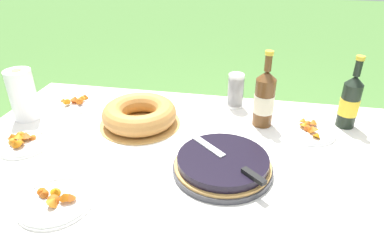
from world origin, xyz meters
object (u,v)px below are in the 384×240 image
(cup_stack, at_px, (236,91))
(snack_plate_far, at_px, (309,130))
(serving_knife, at_px, (229,160))
(paper_towel_roll, at_px, (23,95))
(snack_plate_near, at_px, (76,102))
(juice_bottle_red, at_px, (350,101))
(snack_plate_right, at_px, (23,143))
(cider_bottle_amber, at_px, (264,99))
(snack_plate_left, at_px, (56,201))
(bundt_cake, at_px, (140,114))
(berry_tart, at_px, (223,164))

(cup_stack, distance_m, snack_plate_far, 0.37)
(serving_knife, distance_m, paper_towel_roll, 0.94)
(snack_plate_far, bearing_deg, snack_plate_near, 176.52)
(juice_bottle_red, height_order, snack_plate_right, juice_bottle_red)
(juice_bottle_red, relative_size, snack_plate_far, 1.41)
(cider_bottle_amber, height_order, snack_plate_right, cider_bottle_amber)
(cup_stack, distance_m, snack_plate_left, 0.90)
(bundt_cake, relative_size, snack_plate_near, 1.55)
(berry_tart, bearing_deg, juice_bottle_red, 41.00)
(serving_knife, bearing_deg, paper_towel_roll, 27.05)
(cider_bottle_amber, xyz_separation_m, paper_towel_roll, (-1.01, -0.13, -0.01))
(juice_bottle_red, bearing_deg, snack_plate_far, -150.02)
(berry_tart, height_order, bundt_cake, bundt_cake)
(snack_plate_near, bearing_deg, juice_bottle_red, 1.23)
(snack_plate_left, bearing_deg, snack_plate_far, 36.11)
(bundt_cake, xyz_separation_m, snack_plate_far, (0.70, 0.06, -0.03))
(snack_plate_right, xyz_separation_m, paper_towel_roll, (-0.12, 0.21, 0.10))
(juice_bottle_red, xyz_separation_m, snack_plate_near, (-1.21, -0.03, -0.10))
(snack_plate_far, bearing_deg, serving_knife, -130.89)
(snack_plate_left, bearing_deg, berry_tart, 28.35)
(cup_stack, height_order, snack_plate_far, cup_stack)
(snack_plate_left, distance_m, paper_towel_roll, 0.64)
(berry_tart, xyz_separation_m, serving_knife, (0.02, -0.02, 0.04))
(juice_bottle_red, height_order, snack_plate_left, juice_bottle_red)
(bundt_cake, relative_size, snack_plate_far, 1.58)
(bundt_cake, bearing_deg, cider_bottle_amber, 10.62)
(cup_stack, relative_size, paper_towel_roll, 0.73)
(bundt_cake, xyz_separation_m, snack_plate_left, (-0.09, -0.52, -0.03))
(snack_plate_near, bearing_deg, paper_towel_roll, -132.01)
(bundt_cake, bearing_deg, paper_towel_roll, -175.74)
(snack_plate_right, height_order, paper_towel_roll, paper_towel_roll)
(cup_stack, relative_size, snack_plate_right, 0.85)
(cup_stack, bearing_deg, cider_bottle_amber, -49.27)
(cup_stack, height_order, snack_plate_right, cup_stack)
(berry_tart, bearing_deg, snack_plate_left, -151.65)
(cup_stack, height_order, paper_towel_roll, paper_towel_roll)
(bundt_cake, height_order, juice_bottle_red, juice_bottle_red)
(cup_stack, xyz_separation_m, snack_plate_near, (-0.74, -0.12, -0.07))
(bundt_cake, bearing_deg, snack_plate_near, 161.18)
(bundt_cake, relative_size, juice_bottle_red, 1.12)
(serving_knife, relative_size, cup_stack, 1.80)
(snack_plate_near, bearing_deg, snack_plate_right, -94.03)
(serving_knife, relative_size, paper_towel_roll, 1.32)
(berry_tart, relative_size, snack_plate_right, 1.79)
(juice_bottle_red, bearing_deg, berry_tart, -139.00)
(juice_bottle_red, xyz_separation_m, snack_plate_left, (-0.95, -0.67, -0.10))
(berry_tart, relative_size, cider_bottle_amber, 1.06)
(snack_plate_near, height_order, snack_plate_right, same)
(snack_plate_right, bearing_deg, bundt_cake, 32.81)
(snack_plate_far, height_order, paper_towel_roll, paper_towel_roll)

